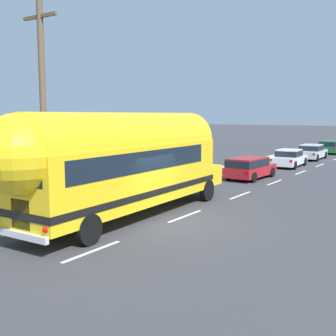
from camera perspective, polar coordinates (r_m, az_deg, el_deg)
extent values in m
plane|color=#38383D|center=(15.95, -0.05, -7.44)|extent=(300.00, 300.00, 0.00)
cube|color=silver|center=(12.95, -10.23, -11.04)|extent=(0.14, 2.40, 0.01)
cube|color=silver|center=(16.98, 2.36, -6.52)|extent=(0.14, 2.40, 0.01)
cube|color=silver|center=(21.57, 9.78, -3.66)|extent=(0.14, 2.40, 0.01)
cube|color=silver|center=(26.10, 14.24, -1.89)|extent=(0.14, 2.40, 0.01)
cube|color=silver|center=(31.03, 17.51, -0.59)|extent=(0.14, 2.40, 0.01)
cube|color=silver|center=(36.07, 19.90, 0.37)|extent=(0.14, 2.40, 0.01)
cube|color=silver|center=(41.66, 21.84, 1.14)|extent=(0.14, 2.40, 0.01)
cube|color=silver|center=(27.94, 7.61, -1.14)|extent=(0.12, 80.00, 0.01)
cube|color=#ADA89E|center=(26.69, 3.60, -1.33)|extent=(2.18, 90.00, 0.15)
cylinder|color=brown|center=(17.03, -16.55, 7.65)|extent=(0.24, 0.24, 8.50)
cube|color=brown|center=(17.42, -16.98, 19.06)|extent=(1.80, 0.12, 0.12)
cube|color=yellow|center=(16.47, -5.65, -0.79)|extent=(2.79, 10.13, 2.30)
cylinder|color=yellow|center=(16.35, -5.70, 3.20)|extent=(2.74, 10.03, 2.45)
sphere|color=yellow|center=(12.81, -19.54, 1.72)|extent=(2.40, 2.40, 2.40)
cube|color=yellow|center=(21.29, 3.81, -0.79)|extent=(2.30, 1.37, 0.95)
cube|color=black|center=(16.57, -5.62, -3.02)|extent=(2.83, 10.17, 0.24)
cube|color=black|center=(16.17, -6.33, 1.19)|extent=(2.77, 8.33, 0.76)
cube|color=black|center=(12.86, -19.48, -0.50)|extent=(2.00, 0.14, 0.84)
cube|color=black|center=(13.07, -19.28, -5.94)|extent=(0.80, 0.08, 0.90)
cube|color=silver|center=(13.16, -19.48, -8.56)|extent=(2.34, 0.21, 0.20)
sphere|color=red|center=(12.35, -16.20, -8.02)|extent=(0.20, 0.20, 0.20)
cube|color=black|center=(20.62, 3.04, 2.66)|extent=(2.14, 0.16, 0.96)
cube|color=silver|center=(21.91, 4.67, -0.90)|extent=(0.90, 0.13, 0.56)
cylinder|color=black|center=(21.07, -0.37, -2.44)|extent=(0.29, 1.01, 1.00)
cylinder|color=black|center=(19.93, 5.31, -3.03)|extent=(0.29, 1.01, 1.00)
cylinder|color=black|center=(15.07, -17.27, -6.68)|extent=(0.29, 1.01, 1.00)
cylinder|color=black|center=(13.42, -10.70, -8.19)|extent=(0.29, 1.01, 1.00)
cube|color=#A5191E|center=(27.29, 11.13, -0.32)|extent=(1.94, 4.30, 0.60)
cube|color=#A5191E|center=(26.80, 10.73, 0.79)|extent=(1.70, 3.04, 0.55)
cube|color=black|center=(26.80, 10.73, 0.73)|extent=(1.76, 3.08, 0.43)
cube|color=red|center=(25.73, 7.57, -0.29)|extent=(0.20, 0.05, 0.14)
cube|color=red|center=(25.03, 10.68, -0.56)|extent=(0.20, 0.05, 0.14)
cylinder|color=black|center=(28.95, 10.77, -0.28)|extent=(0.22, 0.65, 0.64)
cylinder|color=black|center=(28.27, 13.90, -0.55)|extent=(0.22, 0.65, 0.64)
cylinder|color=black|center=(26.44, 8.14, -0.94)|extent=(0.22, 0.65, 0.64)
cylinder|color=black|center=(25.69, 11.50, -1.24)|extent=(0.22, 0.65, 0.64)
cube|color=white|center=(34.20, 16.08, 1.03)|extent=(1.93, 4.45, 0.60)
cube|color=white|center=(34.02, 16.06, 1.98)|extent=(1.64, 2.09, 0.55)
cube|color=black|center=(34.03, 16.06, 1.93)|extent=(1.70, 2.14, 0.43)
cube|color=red|center=(32.30, 13.74, 1.08)|extent=(0.20, 0.05, 0.14)
cube|color=red|center=(31.87, 16.34, 0.92)|extent=(0.20, 0.05, 0.14)
cylinder|color=black|center=(35.88, 15.43, 1.01)|extent=(0.23, 0.65, 0.64)
cylinder|color=black|center=(35.45, 18.03, 0.84)|extent=(0.23, 0.65, 0.64)
cylinder|color=black|center=(33.04, 13.97, 0.54)|extent=(0.23, 0.65, 0.64)
cylinder|color=black|center=(32.57, 16.78, 0.36)|extent=(0.23, 0.65, 0.64)
cube|color=silver|center=(40.49, 18.87, 1.85)|extent=(1.87, 4.54, 0.60)
cube|color=silver|center=(40.32, 18.86, 2.65)|extent=(1.64, 2.19, 0.55)
cube|color=black|center=(40.33, 18.86, 2.61)|extent=(1.70, 2.23, 0.43)
cube|color=red|center=(38.50, 16.92, 1.93)|extent=(0.20, 0.04, 0.14)
cube|color=red|center=(38.10, 19.18, 1.79)|extent=(0.20, 0.04, 0.14)
cylinder|color=black|center=(42.23, 18.25, 1.80)|extent=(0.21, 0.64, 0.64)
cylinder|color=black|center=(41.82, 20.53, 1.66)|extent=(0.21, 0.64, 0.64)
cylinder|color=black|center=(39.23, 17.08, 1.46)|extent=(0.21, 0.64, 0.64)
cylinder|color=black|center=(38.80, 19.52, 1.31)|extent=(0.21, 0.64, 0.64)
cube|color=#196633|center=(47.60, 21.25, 2.49)|extent=(1.81, 4.30, 0.60)
cube|color=#196633|center=(47.10, 21.15, 3.15)|extent=(1.60, 3.05, 0.55)
cube|color=black|center=(47.10, 21.15, 3.11)|extent=(1.66, 3.09, 0.43)
cube|color=red|center=(45.67, 19.70, 2.61)|extent=(0.20, 0.04, 0.14)
cube|color=red|center=(45.31, 21.62, 2.49)|extent=(0.20, 0.04, 0.14)
cylinder|color=black|center=(49.21, 20.64, 2.42)|extent=(0.20, 0.64, 0.64)
cylinder|color=black|center=(46.40, 19.81, 2.20)|extent=(0.20, 0.64, 0.64)
cube|color=red|center=(52.05, 21.81, 3.03)|extent=(0.20, 0.04, 0.14)
cylinder|color=black|center=(52.79, 21.86, 2.66)|extent=(0.21, 0.64, 0.64)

